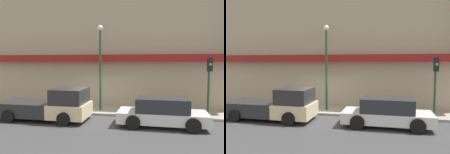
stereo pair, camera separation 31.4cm
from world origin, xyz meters
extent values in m
plane|color=#38383A|center=(0.00, 0.00, 0.00)|extent=(80.00, 80.00, 0.00)
cube|color=gray|center=(0.00, 1.26, 0.07)|extent=(36.00, 2.53, 0.14)
cube|color=tan|center=(0.00, 4.03, 4.94)|extent=(19.80, 3.00, 9.87)
cube|color=maroon|center=(0.00, 2.23, 3.58)|extent=(18.22, 0.60, 0.50)
cube|color=beige|center=(-0.81, -1.47, 0.62)|extent=(2.08, 2.01, 0.78)
cube|color=#262628|center=(-0.81, -1.47, 1.43)|extent=(1.77, 1.85, 0.83)
cube|color=#262628|center=(-3.42, -1.47, 0.62)|extent=(3.12, 2.01, 0.78)
cylinder|color=black|center=(-0.76, -0.47, 0.36)|extent=(0.72, 0.22, 0.72)
cylinder|color=black|center=(-0.76, -2.48, 0.36)|extent=(0.72, 0.22, 0.72)
cylinder|color=black|center=(-3.99, -0.47, 0.36)|extent=(0.72, 0.22, 0.72)
cylinder|color=black|center=(-3.99, -2.48, 0.36)|extent=(0.72, 0.22, 0.72)
cube|color=silver|center=(4.23, -1.47, 0.49)|extent=(4.54, 1.77, 0.56)
cube|color=#23282D|center=(4.23, -1.47, 1.13)|extent=(2.63, 1.59, 0.71)
cylinder|color=black|center=(5.64, -0.59, 0.36)|extent=(0.72, 0.22, 0.72)
cylinder|color=black|center=(5.64, -2.35, 0.36)|extent=(0.72, 0.22, 0.72)
cylinder|color=black|center=(2.83, -0.59, 0.36)|extent=(0.72, 0.22, 0.72)
cylinder|color=black|center=(2.83, -2.35, 0.36)|extent=(0.72, 0.22, 0.72)
cylinder|color=yellow|center=(-2.42, 0.71, 0.37)|extent=(0.21, 0.21, 0.47)
sphere|color=yellow|center=(-2.42, 0.71, 0.67)|extent=(0.20, 0.20, 0.20)
cylinder|color=#1E4728|center=(0.31, 1.02, 2.74)|extent=(0.14, 0.14, 5.20)
sphere|color=silver|center=(0.31, 1.02, 5.52)|extent=(0.36, 0.36, 0.36)
cylinder|color=#1E4728|center=(6.96, 0.79, 1.86)|extent=(0.12, 0.12, 3.44)
cube|color=black|center=(6.96, 0.63, 3.18)|extent=(0.28, 0.20, 0.80)
sphere|color=green|center=(6.96, 0.51, 3.18)|extent=(0.16, 0.16, 0.16)
camera|label=1|loc=(3.91, -12.88, 3.34)|focal=35.00mm
camera|label=2|loc=(4.21, -12.81, 3.34)|focal=35.00mm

